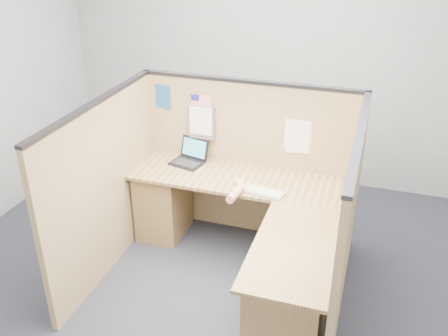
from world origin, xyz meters
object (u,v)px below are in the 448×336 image
(l_desk, at_px, (246,237))
(mouse, at_px, (241,184))
(keyboard, at_px, (259,191))
(laptop, at_px, (189,156))

(l_desk, bearing_deg, mouse, 116.94)
(l_desk, bearing_deg, keyboard, 74.03)
(laptop, relative_size, mouse, 3.24)
(laptop, xyz_separation_m, mouse, (0.60, -0.31, -0.03))
(laptop, height_order, mouse, laptop)
(laptop, relative_size, keyboard, 0.77)
(l_desk, distance_m, mouse, 0.45)
(keyboard, height_order, mouse, mouse)
(l_desk, relative_size, laptop, 5.73)
(laptop, height_order, keyboard, laptop)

